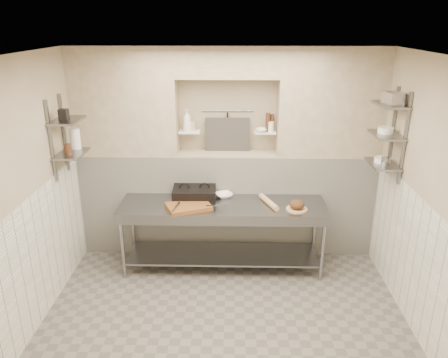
{
  "coord_description": "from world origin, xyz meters",
  "views": [
    {
      "loc": [
        0.09,
        -3.86,
        3.1
      ],
      "look_at": [
        -0.02,
        0.9,
        1.35
      ],
      "focal_mm": 35.0,
      "sensor_mm": 36.0,
      "label": 1
    }
  ],
  "objects_px": {
    "jug_left": "(75,139)",
    "prep_table": "(223,223)",
    "mixing_bowl": "(224,195)",
    "bottle_soap": "(187,121)",
    "rolling_pin": "(269,202)",
    "panini_press": "(195,193)",
    "bowl_alcove": "(261,130)",
    "bread_loaf": "(297,204)",
    "cutting_board": "(189,206)"
  },
  "relations": [
    {
      "from": "prep_table",
      "to": "jug_left",
      "type": "bearing_deg",
      "value": 178.64
    },
    {
      "from": "cutting_board",
      "to": "mixing_bowl",
      "type": "bearing_deg",
      "value": 40.18
    },
    {
      "from": "cutting_board",
      "to": "bread_loaf",
      "type": "relative_size",
      "value": 2.84
    },
    {
      "from": "jug_left",
      "to": "bottle_soap",
      "type": "bearing_deg",
      "value": 21.22
    },
    {
      "from": "cutting_board",
      "to": "prep_table",
      "type": "bearing_deg",
      "value": 15.05
    },
    {
      "from": "mixing_bowl",
      "to": "bottle_soap",
      "type": "height_order",
      "value": "bottle_soap"
    },
    {
      "from": "mixing_bowl",
      "to": "jug_left",
      "type": "xyz_separation_m",
      "value": [
        -1.81,
        -0.21,
        0.81
      ]
    },
    {
      "from": "rolling_pin",
      "to": "bottle_soap",
      "type": "distance_m",
      "value": 1.5
    },
    {
      "from": "bread_loaf",
      "to": "bowl_alcove",
      "type": "relative_size",
      "value": 1.25
    },
    {
      "from": "bottle_soap",
      "to": "bread_loaf",
      "type": "bearing_deg",
      "value": -26.09
    },
    {
      "from": "rolling_pin",
      "to": "bread_loaf",
      "type": "bearing_deg",
      "value": -24.5
    },
    {
      "from": "jug_left",
      "to": "prep_table",
      "type": "bearing_deg",
      "value": -1.36
    },
    {
      "from": "bread_loaf",
      "to": "panini_press",
      "type": "bearing_deg",
      "value": 165.96
    },
    {
      "from": "panini_press",
      "to": "bread_loaf",
      "type": "bearing_deg",
      "value": -15.99
    },
    {
      "from": "prep_table",
      "to": "bread_loaf",
      "type": "relative_size",
      "value": 14.14
    },
    {
      "from": "bread_loaf",
      "to": "jug_left",
      "type": "xyz_separation_m",
      "value": [
        -2.71,
        0.17,
        0.77
      ]
    },
    {
      "from": "bottle_soap",
      "to": "mixing_bowl",
      "type": "bearing_deg",
      "value": -31.37
    },
    {
      "from": "prep_table",
      "to": "mixing_bowl",
      "type": "bearing_deg",
      "value": 87.1
    },
    {
      "from": "panini_press",
      "to": "bowl_alcove",
      "type": "bearing_deg",
      "value": 19.37
    },
    {
      "from": "prep_table",
      "to": "mixing_bowl",
      "type": "height_order",
      "value": "mixing_bowl"
    },
    {
      "from": "prep_table",
      "to": "bowl_alcove",
      "type": "distance_m",
      "value": 1.31
    },
    {
      "from": "bread_loaf",
      "to": "jug_left",
      "type": "bearing_deg",
      "value": 176.36
    },
    {
      "from": "bowl_alcove",
      "to": "jug_left",
      "type": "bearing_deg",
      "value": -168.01
    },
    {
      "from": "prep_table",
      "to": "panini_press",
      "type": "bearing_deg",
      "value": 152.69
    },
    {
      "from": "rolling_pin",
      "to": "bowl_alcove",
      "type": "relative_size",
      "value": 3.12
    },
    {
      "from": "cutting_board",
      "to": "panini_press",
      "type": "bearing_deg",
      "value": 80.87
    },
    {
      "from": "rolling_pin",
      "to": "panini_press",
      "type": "bearing_deg",
      "value": 169.91
    },
    {
      "from": "cutting_board",
      "to": "bowl_alcove",
      "type": "relative_size",
      "value": 3.56
    },
    {
      "from": "bottle_soap",
      "to": "bowl_alcove",
      "type": "distance_m",
      "value": 0.98
    },
    {
      "from": "cutting_board",
      "to": "mixing_bowl",
      "type": "height_order",
      "value": "mixing_bowl"
    },
    {
      "from": "bread_loaf",
      "to": "jug_left",
      "type": "distance_m",
      "value": 2.82
    },
    {
      "from": "cutting_board",
      "to": "jug_left",
      "type": "relative_size",
      "value": 2.11
    },
    {
      "from": "panini_press",
      "to": "bowl_alcove",
      "type": "distance_m",
      "value": 1.2
    },
    {
      "from": "cutting_board",
      "to": "jug_left",
      "type": "bearing_deg",
      "value": 173.55
    },
    {
      "from": "cutting_board",
      "to": "jug_left",
      "type": "xyz_separation_m",
      "value": [
        -1.37,
        0.16,
        0.81
      ]
    },
    {
      "from": "mixing_bowl",
      "to": "panini_press",
      "type": "bearing_deg",
      "value": -170.97
    },
    {
      "from": "panini_press",
      "to": "jug_left",
      "type": "bearing_deg",
      "value": -175.97
    },
    {
      "from": "prep_table",
      "to": "mixing_bowl",
      "type": "relative_size",
      "value": 12.06
    },
    {
      "from": "prep_table",
      "to": "bottle_soap",
      "type": "bearing_deg",
      "value": 130.95
    },
    {
      "from": "cutting_board",
      "to": "bread_loaf",
      "type": "distance_m",
      "value": 1.33
    },
    {
      "from": "mixing_bowl",
      "to": "bread_loaf",
      "type": "distance_m",
      "value": 0.98
    },
    {
      "from": "mixing_bowl",
      "to": "rolling_pin",
      "type": "bearing_deg",
      "value": -22.08
    },
    {
      "from": "bottle_soap",
      "to": "jug_left",
      "type": "bearing_deg",
      "value": -158.78
    },
    {
      "from": "rolling_pin",
      "to": "jug_left",
      "type": "height_order",
      "value": "jug_left"
    },
    {
      "from": "mixing_bowl",
      "to": "bread_loaf",
      "type": "height_order",
      "value": "bread_loaf"
    },
    {
      "from": "mixing_bowl",
      "to": "jug_left",
      "type": "height_order",
      "value": "jug_left"
    },
    {
      "from": "bread_loaf",
      "to": "jug_left",
      "type": "height_order",
      "value": "jug_left"
    },
    {
      "from": "cutting_board",
      "to": "mixing_bowl",
      "type": "distance_m",
      "value": 0.57
    },
    {
      "from": "panini_press",
      "to": "rolling_pin",
      "type": "xyz_separation_m",
      "value": [
        0.95,
        -0.17,
        -0.04
      ]
    },
    {
      "from": "jug_left",
      "to": "mixing_bowl",
      "type": "bearing_deg",
      "value": 6.63
    }
  ]
}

